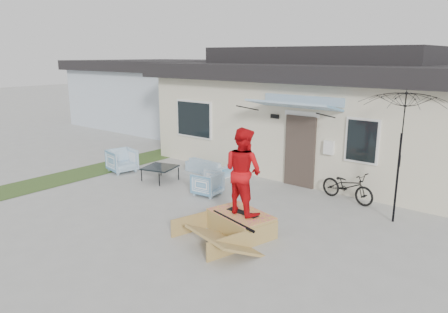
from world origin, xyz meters
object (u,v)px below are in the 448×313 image
Objects in this scene: armchair_right at (207,182)px; coffee_table at (160,174)px; patio_umbrella at (400,149)px; skate_ramp at (241,223)px; skateboard at (243,212)px; skater at (243,170)px; bicycle at (348,183)px; armchair_left at (122,159)px; loveseat at (209,164)px.

coffee_table is at bearing -98.78° from armchair_right.
armchair_right is at bearing -164.68° from patio_umbrella.
skate_ramp is (2.26, -1.48, -0.13)m from armchair_right.
patio_umbrella reaches higher than skateboard.
skater is (-2.38, -2.71, -0.32)m from patio_umbrella.
skater is (-0.95, -3.39, 0.94)m from bicycle.
skater is (2.27, -1.44, 1.08)m from armchair_right.
armchair_right is (3.74, 0.00, -0.06)m from armchair_left.
loveseat is 1.71m from coffee_table.
coffee_table is 0.48× the size of skater.
skater is at bearing -131.23° from patio_umbrella.
armchair_right is 0.40× the size of skate_ramp.
skateboard is (0.01, 0.04, 0.25)m from skate_ramp.
skateboard is (4.29, -1.53, 0.25)m from coffee_table.
skater is (0.00, 0.00, 0.96)m from skateboard.
loveseat is 1.96× the size of armchair_left.
armchair_left is at bearing -5.47° from skater.
skateboard is (6.01, -1.43, 0.05)m from armchair_left.
coffee_table is at bearing 174.80° from skate_ramp.
patio_umbrella is (6.01, -0.40, 1.43)m from loveseat.
patio_umbrella is (4.65, 1.27, 1.39)m from armchair_right.
skater is at bearing 0.00° from skateboard.
armchair_left is 1.74m from coffee_table.
armchair_left is 0.45× the size of skater.
bicycle is (5.24, 1.86, 0.27)m from coffee_table.
bicycle is 3.58m from skate_ramp.
armchair_left reaches higher than armchair_right.
armchair_right is 2.90m from skater.
patio_umbrella is (6.67, 1.18, 1.53)m from coffee_table.
armchair_left is (-2.37, -1.68, 0.10)m from loveseat.
skate_ramp is at bearing 141.90° from loveseat.
armchair_right is 2.71m from skate_ramp.
patio_umbrella is at bearing 64.06° from skate_ramp.
armchair_left is 0.54× the size of bicycle.
armchair_left is at bearing -171.34° from patio_umbrella.
skater is at bearing 175.37° from bicycle.
armchair_right is at bearing -24.38° from skater.
loveseat is at bearing 153.99° from skate_ramp.
skater reaches higher than armchair_right.
patio_umbrella is (1.42, -0.68, 1.25)m from bicycle.
skater is at bearing -91.85° from armchair_left.
patio_umbrella reaches higher than armchair_left.
skateboard is (2.27, -1.44, 0.12)m from armchair_right.
loveseat is 0.75× the size of patio_umbrella.
armchair_left reaches higher than loveseat.
skate_ramp reaches higher than coffee_table.
bicycle reaches higher than loveseat.
patio_umbrella is 1.22× the size of skate_ramp.
loveseat is 1.84× the size of coffee_table.
patio_umbrella is 1.18× the size of skater.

